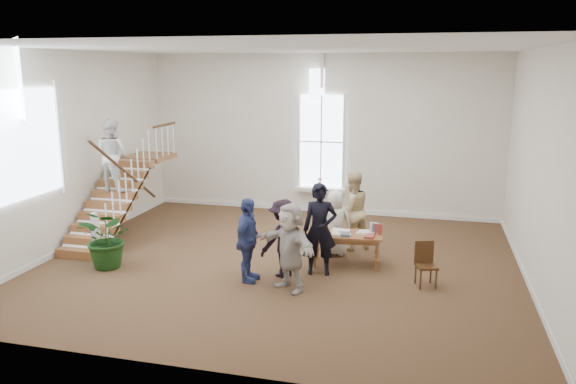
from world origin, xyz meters
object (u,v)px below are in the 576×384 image
(elderly_woman, at_px, (335,223))
(woman_cluster_b, at_px, (283,238))
(floor_plant, at_px, (108,238))
(person_yellow, at_px, (352,211))
(police_officer, at_px, (320,229))
(side_chair, at_px, (425,262))
(woman_cluster_c, at_px, (290,247))
(woman_cluster_a, at_px, (248,240))
(library_table, at_px, (347,237))

(elderly_woman, relative_size, woman_cluster_b, 0.94)
(elderly_woman, bearing_deg, floor_plant, 13.15)
(person_yellow, bearing_deg, woman_cluster_b, 26.68)
(woman_cluster_b, bearing_deg, police_officer, 152.12)
(person_yellow, xyz_separation_m, woman_cluster_b, (-1.08, -2.05, -0.12))
(police_officer, relative_size, woman_cluster_b, 1.19)
(floor_plant, xyz_separation_m, side_chair, (6.42, 0.64, -0.17))
(police_officer, xyz_separation_m, elderly_woman, (0.10, 1.25, -0.20))
(woman_cluster_b, height_order, side_chair, woman_cluster_b)
(person_yellow, bearing_deg, police_officer, 41.64)
(person_yellow, relative_size, woman_cluster_b, 1.15)
(woman_cluster_c, bearing_deg, woman_cluster_a, -157.03)
(library_table, distance_m, elderly_woman, 0.71)
(library_table, xyz_separation_m, floor_plant, (-4.80, -1.39, 0.02))
(library_table, relative_size, floor_plant, 1.21)
(police_officer, xyz_separation_m, floor_plant, (-4.33, -0.74, -0.30))
(woman_cluster_a, xyz_separation_m, side_chair, (3.37, 0.65, -0.36))
(floor_plant, bearing_deg, police_officer, 9.69)
(woman_cluster_a, distance_m, side_chair, 3.45)
(elderly_woman, relative_size, woman_cluster_c, 0.88)
(police_officer, distance_m, floor_plant, 4.41)
(person_yellow, xyz_separation_m, floor_plant, (-4.73, -2.49, -0.27))
(library_table, distance_m, woman_cluster_c, 1.82)
(library_table, relative_size, police_officer, 0.83)
(woman_cluster_c, distance_m, floor_plant, 3.96)
(person_yellow, distance_m, woman_cluster_c, 2.81)
(police_officer, distance_m, woman_cluster_a, 1.49)
(woman_cluster_a, xyz_separation_m, floor_plant, (-3.05, 0.01, -0.20))
(police_officer, relative_size, elderly_woman, 1.27)
(woman_cluster_b, bearing_deg, elderly_woman, -168.22)
(woman_cluster_a, relative_size, floor_plant, 1.31)
(police_officer, bearing_deg, elderly_woman, 76.81)
(police_officer, height_order, elderly_woman, police_officer)
(library_table, bearing_deg, person_yellow, 87.72)
(library_table, relative_size, elderly_woman, 1.05)
(woman_cluster_a, xyz_separation_m, woman_cluster_b, (0.60, 0.45, -0.05))
(library_table, distance_m, police_officer, 0.86)
(library_table, bearing_deg, woman_cluster_b, -145.99)
(elderly_woman, bearing_deg, person_yellow, -131.98)
(floor_plant, relative_size, side_chair, 1.48)
(person_yellow, height_order, floor_plant, person_yellow)
(woman_cluster_c, bearing_deg, woman_cluster_b, 150.27)
(side_chair, bearing_deg, woman_cluster_c, 179.41)
(elderly_woman, relative_size, woman_cluster_a, 0.88)
(woman_cluster_b, relative_size, woman_cluster_c, 0.94)
(police_officer, xyz_separation_m, woman_cluster_a, (-1.28, -0.75, -0.10))
(elderly_woman, distance_m, woman_cluster_b, 1.73)
(woman_cluster_c, height_order, side_chair, woman_cluster_c)
(elderly_woman, bearing_deg, woman_cluster_b, 52.20)
(person_yellow, relative_size, woman_cluster_c, 1.08)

